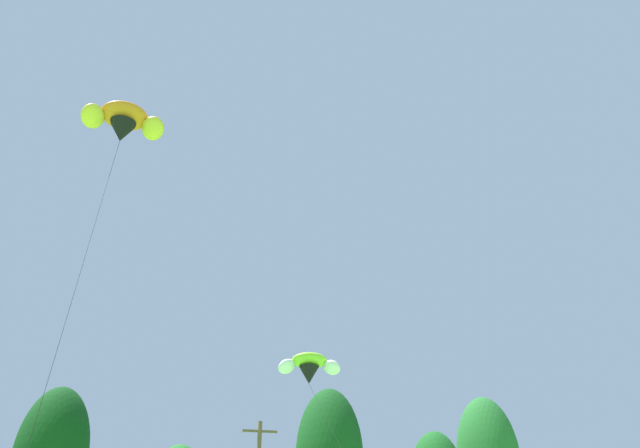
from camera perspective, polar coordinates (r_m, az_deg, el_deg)
The scene contains 2 objects.
parafoil_kite_high_orange at distance 29.07m, azimuth -18.16°, elevation 9.10°, with size 3.98×8.86×19.10m.
parafoil_kite_mid_lime_white at distance 33.05m, azimuth -1.03°, elevation -13.42°, with size 3.57×11.11×10.37m.
Camera 1 is at (-2.80, 5.29, 2.48)m, focal length 33.75 mm.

